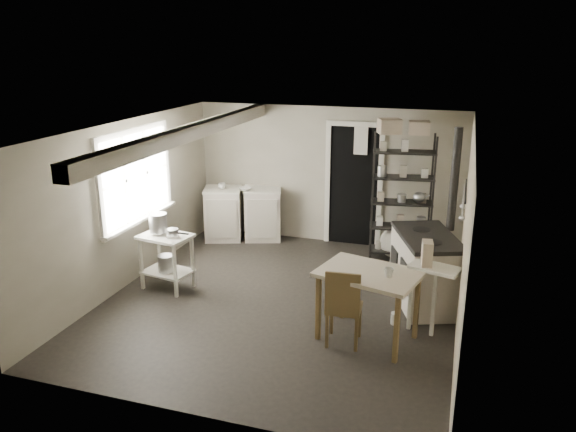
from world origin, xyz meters
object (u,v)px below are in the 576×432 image
(stockpot, at_px, (158,223))
(work_table, at_px, (368,309))
(flour_sack, at_px, (392,243))
(stove, at_px, (425,272))
(chair, at_px, (344,304))
(shelf_rack, at_px, (401,200))
(base_cabinets, at_px, (243,213))
(prep_table, at_px, (167,261))

(stockpot, bearing_deg, work_table, -10.77)
(stockpot, xyz_separation_m, flour_sack, (2.94, 2.11, -0.70))
(stove, bearing_deg, chair, -141.68)
(stockpot, distance_m, shelf_rack, 3.70)
(work_table, xyz_separation_m, chair, (-0.24, -0.17, 0.10))
(stockpot, relative_size, shelf_rack, 0.13)
(base_cabinets, xyz_separation_m, chair, (2.43, -2.97, 0.02))
(stockpot, relative_size, flour_sack, 0.55)
(prep_table, distance_m, stove, 3.50)
(stove, bearing_deg, prep_table, 168.98)
(prep_table, relative_size, stockpot, 2.96)
(stockpot, xyz_separation_m, work_table, (3.00, -0.57, -0.56))
(shelf_rack, xyz_separation_m, stove, (0.51, -1.54, -0.51))
(work_table, bearing_deg, chair, -144.51)
(stockpot, height_order, base_cabinets, stockpot)
(stockpot, height_order, work_table, stockpot)
(stove, height_order, work_table, stove)
(flour_sack, bearing_deg, work_table, -88.67)
(base_cabinets, relative_size, stove, 1.14)
(prep_table, relative_size, flour_sack, 1.63)
(base_cabinets, bearing_deg, shelf_rack, -21.12)
(base_cabinets, relative_size, flour_sack, 2.87)
(base_cabinets, bearing_deg, prep_table, -114.45)
(chair, bearing_deg, shelf_rack, 80.48)
(stockpot, xyz_separation_m, stove, (3.55, 0.57, -0.50))
(chair, bearing_deg, work_table, 31.53)
(shelf_rack, relative_size, chair, 2.11)
(shelf_rack, relative_size, work_table, 1.80)
(base_cabinets, height_order, work_table, base_cabinets)
(shelf_rack, relative_size, stove, 1.65)
(base_cabinets, bearing_deg, stockpot, -117.13)
(base_cabinets, distance_m, work_table, 3.87)
(stockpot, bearing_deg, prep_table, -7.61)
(flour_sack, bearing_deg, prep_table, -143.11)
(stove, bearing_deg, base_cabinets, 132.04)
(stockpot, bearing_deg, chair, -15.01)
(stove, relative_size, chair, 1.28)
(base_cabinets, distance_m, stove, 3.62)
(base_cabinets, bearing_deg, stove, -45.85)
(chair, bearing_deg, prep_table, 160.75)
(shelf_rack, height_order, work_table, shelf_rack)
(chair, bearing_deg, stockpot, 161.03)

